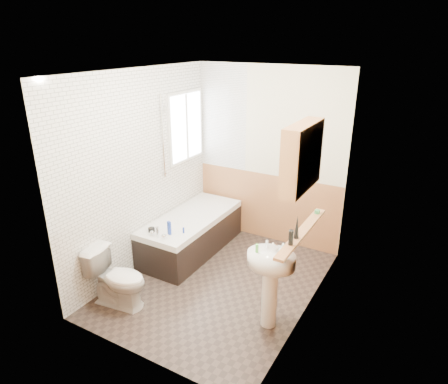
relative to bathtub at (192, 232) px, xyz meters
The scene contains 26 objects.
floor 0.94m from the bathtub, 35.30° to the right, with size 2.80×2.80×0.00m, color #312622.
ceiling 2.40m from the bathtub, 35.30° to the right, with size 2.80×2.80×0.00m, color white.
wall_back 1.51m from the bathtub, 50.74° to the left, with size 2.20×0.02×2.50m, color beige.
wall_front 2.28m from the bathtub, 69.25° to the right, with size 2.20×0.02×2.50m, color beige.
wall_left 1.16m from the bathtub, 126.32° to the right, with size 0.02×2.80×2.50m, color beige.
wall_right 2.14m from the bathtub, 15.69° to the right, with size 0.02×2.80×2.50m, color beige.
wainscot_right 1.90m from the bathtub, 15.87° to the right, with size 0.01×2.80×1.00m, color #BC7C4D.
wainscot_front 2.05m from the bathtub, 69.03° to the right, with size 2.20×0.01×1.00m, color #BC7C4D.
wainscot_back 1.16m from the bathtub, 50.04° to the left, with size 2.20×0.01×1.00m, color #BC7C4D.
tile_cladding_left 1.16m from the bathtub, 124.71° to the right, with size 0.01×2.80×2.50m, color white.
tile_return_back 1.71m from the bathtub, 89.67° to the left, with size 0.75×0.01×1.50m, color white.
window 1.48m from the bathtub, 127.53° to the left, with size 0.03×0.79×0.99m.
bathtub is the anchor object (origin of this frame).
shower_riser 1.48m from the bathtub, 158.94° to the right, with size 0.10×0.07×1.08m.
toilet 1.42m from the bathtub, 91.22° to the right, with size 0.38×0.68×0.66m, color white.
sink 1.84m from the bathtub, 29.79° to the right, with size 0.49×0.40×0.95m.
pine_shelf 2.01m from the bathtub, 19.19° to the right, with size 0.10×1.24×0.03m, color #BC7C4D.
medicine_cabinet 2.43m from the bathtub, 22.32° to the right, with size 0.17×0.68×0.62m.
foam_can 2.16m from the bathtub, 27.94° to the right, with size 0.05×0.05×0.15m, color black.
green_bottle 2.12m from the bathtub, 24.02° to the right, with size 0.05×0.05×0.25m, color black.
black_jar 1.93m from the bathtub, ahead, with size 0.06×0.06×0.04m, color #388447.
soap_bottle 2.05m from the bathtub, 29.38° to the right, with size 0.08×0.18×0.08m, color silver.
clear_bottle 1.82m from the bathtub, 33.32° to the right, with size 0.03×0.03×0.09m, color #59C647.
blue_gel 0.68m from the bathtub, 82.68° to the right, with size 0.05×0.03×0.17m, color #19339E.
cream_jar 0.72m from the bathtub, 104.25° to the right, with size 0.08×0.08×0.05m, color black.
orange_bottle 0.59m from the bathtub, 66.28° to the right, with size 0.02×0.02×0.07m, color #19339E.
Camera 1 is at (2.13, -3.58, 2.83)m, focal length 32.00 mm.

